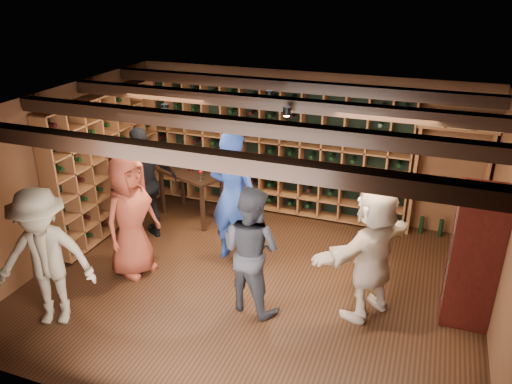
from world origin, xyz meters
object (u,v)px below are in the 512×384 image
(display_cabinet, at_px, (473,259))
(guest_khaki, at_px, (45,258))
(guest_red_floral, at_px, (131,216))
(guest_woman_black, at_px, (145,184))
(tasting_table, at_px, (191,178))
(man_grey_suit, at_px, (251,250))
(man_blue_shirt, at_px, (233,197))
(guest_beige, at_px, (372,252))

(display_cabinet, distance_m, guest_khaki, 5.08)
(display_cabinet, height_order, guest_red_floral, guest_red_floral)
(guest_woman_black, bearing_deg, display_cabinet, 120.35)
(guest_khaki, bearing_deg, tasting_table, 62.10)
(man_grey_suit, height_order, guest_khaki, guest_khaki)
(display_cabinet, distance_m, man_blue_shirt, 3.25)
(guest_khaki, bearing_deg, man_grey_suit, 4.64)
(guest_beige, bearing_deg, display_cabinet, 136.79)
(man_grey_suit, bearing_deg, display_cabinet, -150.13)
(display_cabinet, bearing_deg, guest_khaki, -159.51)
(guest_red_floral, bearing_deg, man_blue_shirt, -42.16)
(guest_woman_black, relative_size, guest_beige, 1.05)
(man_blue_shirt, bearing_deg, guest_khaki, 58.94)
(guest_khaki, bearing_deg, guest_woman_black, 68.72)
(guest_red_floral, bearing_deg, guest_woman_black, 34.17)
(guest_red_floral, distance_m, guest_woman_black, 1.02)
(guest_khaki, bearing_deg, display_cabinet, -1.62)
(man_blue_shirt, height_order, guest_red_floral, man_blue_shirt)
(display_cabinet, relative_size, guest_woman_black, 0.94)
(man_blue_shirt, xyz_separation_m, guest_beige, (2.08, -0.64, -0.13))
(man_grey_suit, bearing_deg, tasting_table, -32.30)
(display_cabinet, xyz_separation_m, tasting_table, (-4.44, 1.36, -0.10))
(guest_woman_black, bearing_deg, guest_khaki, 36.96)
(guest_red_floral, bearing_deg, man_grey_suit, -82.73)
(man_grey_suit, distance_m, guest_woman_black, 2.51)
(guest_beige, bearing_deg, man_grey_suit, -42.44)
(guest_khaki, bearing_deg, guest_red_floral, 53.80)
(display_cabinet, distance_m, man_grey_suit, 2.66)
(display_cabinet, bearing_deg, man_grey_suit, -165.27)
(display_cabinet, distance_m, guest_beige, 1.19)
(man_blue_shirt, relative_size, man_grey_suit, 1.21)
(guest_woman_black, distance_m, tasting_table, 0.96)
(man_grey_suit, bearing_deg, guest_khaki, 41.90)
(guest_woman_black, relative_size, tasting_table, 1.48)
(guest_beige, bearing_deg, guest_red_floral, -54.39)
(guest_red_floral, bearing_deg, tasting_table, 13.83)
(guest_woman_black, distance_m, guest_khaki, 2.26)
(man_grey_suit, distance_m, guest_beige, 1.47)
(display_cabinet, bearing_deg, man_blue_shirt, 173.82)
(guest_woman_black, bearing_deg, tasting_table, -165.75)
(tasting_table, bearing_deg, guest_red_floral, -69.08)
(man_grey_suit, height_order, guest_red_floral, guest_red_floral)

